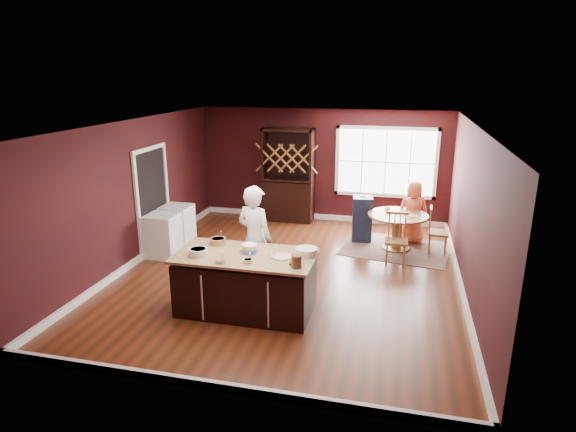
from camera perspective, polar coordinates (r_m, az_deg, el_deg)
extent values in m
plane|color=#592511|center=(8.84, 0.17, -6.82)|extent=(7.00, 7.00, 0.00)
plane|color=white|center=(8.14, 0.18, 10.88)|extent=(7.00, 7.00, 0.00)
plane|color=black|center=(11.74, 4.11, 5.99)|extent=(6.00, 0.00, 6.00)
plane|color=black|center=(5.24, -8.73, -8.10)|extent=(6.00, 0.00, 6.00)
plane|color=black|center=(9.51, -17.72, 2.68)|extent=(0.00, 7.00, 7.00)
plane|color=black|center=(8.26, 20.87, 0.30)|extent=(0.00, 7.00, 7.00)
cube|color=black|center=(7.42, -4.98, -8.19)|extent=(2.00, 1.01, 0.83)
cube|color=tan|center=(7.23, -5.08, -4.69)|extent=(2.08, 1.09, 0.04)
cylinder|color=brown|center=(10.26, 12.65, -3.71)|extent=(0.57, 0.57, 0.04)
cylinder|color=brown|center=(10.15, 12.77, -1.93)|extent=(0.20, 0.20, 0.67)
cylinder|color=brown|center=(10.04, 12.90, 0.09)|extent=(1.21, 1.21, 0.04)
imported|color=silver|center=(7.89, -3.93, -2.77)|extent=(0.77, 0.63, 1.81)
cylinder|color=silver|center=(7.25, -10.58, -4.23)|extent=(0.28, 0.28, 0.11)
cylinder|color=#AC8242|center=(7.68, -8.29, -2.96)|extent=(0.25, 0.25, 0.09)
cylinder|color=silver|center=(6.94, -8.04, -5.30)|extent=(0.16, 0.16, 0.06)
cylinder|color=beige|center=(6.90, -4.79, -5.33)|extent=(0.14, 0.14, 0.05)
cylinder|color=white|center=(7.02, -1.78, -4.49)|extent=(0.07, 0.07, 0.15)
cylinder|color=beige|center=(7.07, -0.69, -4.84)|extent=(0.30, 0.30, 0.02)
cylinder|color=white|center=(7.14, 2.21, -4.25)|extent=(0.33, 0.33, 0.11)
cylinder|color=#4F3B1F|center=(6.70, 1.01, -5.39)|extent=(0.15, 0.15, 0.18)
cube|color=brown|center=(10.26, 12.64, -3.78)|extent=(2.34, 1.95, 0.01)
imported|color=#D16043|center=(10.54, 14.60, 0.45)|extent=(0.71, 0.52, 1.35)
cylinder|color=beige|center=(9.95, 14.61, 0.00)|extent=(0.18, 0.18, 0.01)
imported|color=white|center=(10.15, 11.72, 0.75)|extent=(0.13, 0.13, 0.09)
cube|color=black|center=(11.67, 0.02, 4.84)|extent=(1.23, 0.51, 2.25)
cube|color=silver|center=(9.82, -14.62, -2.24)|extent=(0.59, 0.57, 0.86)
cube|color=white|center=(10.36, -12.99, -1.12)|extent=(0.59, 0.57, 0.86)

